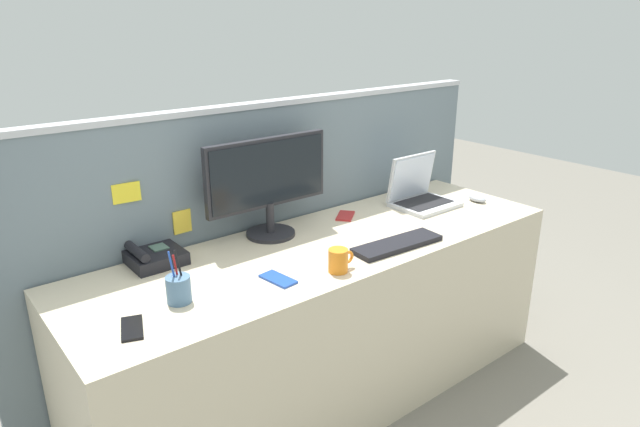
% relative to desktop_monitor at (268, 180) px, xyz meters
% --- Properties ---
extents(ground_plane, '(10.00, 10.00, 0.00)m').
position_rel_desktop_monitor_xyz_m(ground_plane, '(0.13, -0.24, -1.01)').
color(ground_plane, slate).
extents(desk, '(2.21, 0.68, 0.76)m').
position_rel_desktop_monitor_xyz_m(desk, '(0.13, -0.24, -0.63)').
color(desk, beige).
rests_on(desk, ground_plane).
extents(cubicle_divider, '(2.51, 0.08, 1.31)m').
position_rel_desktop_monitor_xyz_m(cubicle_divider, '(0.13, 0.15, -0.35)').
color(cubicle_divider, slate).
rests_on(cubicle_divider, ground_plane).
extents(desktop_monitor, '(0.59, 0.21, 0.43)m').
position_rel_desktop_monitor_xyz_m(desktop_monitor, '(0.00, 0.00, 0.00)').
color(desktop_monitor, '#232328').
rests_on(desktop_monitor, desk).
extents(laptop, '(0.30, 0.25, 0.25)m').
position_rel_desktop_monitor_xyz_m(laptop, '(0.82, -0.13, -0.19)').
color(laptop, silver).
rests_on(laptop, desk).
extents(desk_phone, '(0.20, 0.19, 0.09)m').
position_rel_desktop_monitor_xyz_m(desk_phone, '(-0.52, 0.03, -0.22)').
color(desk_phone, black).
rests_on(desk_phone, desk).
extents(keyboard_main, '(0.42, 0.15, 0.02)m').
position_rel_desktop_monitor_xyz_m(keyboard_main, '(0.34, -0.45, -0.24)').
color(keyboard_main, black).
rests_on(keyboard_main, desk).
extents(computer_mouse_right_hand, '(0.07, 0.10, 0.03)m').
position_rel_desktop_monitor_xyz_m(computer_mouse_right_hand, '(1.09, -0.29, -0.23)').
color(computer_mouse_right_hand, '#9EA0A8').
rests_on(computer_mouse_right_hand, desk).
extents(pen_cup, '(0.08, 0.08, 0.19)m').
position_rel_desktop_monitor_xyz_m(pen_cup, '(-0.58, -0.32, -0.20)').
color(pen_cup, '#4C7093').
rests_on(pen_cup, desk).
extents(cell_phone_blue_case, '(0.09, 0.15, 0.01)m').
position_rel_desktop_monitor_xyz_m(cell_phone_blue_case, '(-0.23, -0.39, -0.25)').
color(cell_phone_blue_case, blue).
rests_on(cell_phone_blue_case, desk).
extents(cell_phone_black_slab, '(0.11, 0.16, 0.01)m').
position_rel_desktop_monitor_xyz_m(cell_phone_black_slab, '(-0.77, -0.39, -0.25)').
color(cell_phone_black_slab, black).
rests_on(cell_phone_black_slab, desk).
extents(cell_phone_red_case, '(0.15, 0.14, 0.01)m').
position_rel_desktop_monitor_xyz_m(cell_phone_red_case, '(0.41, -0.04, -0.25)').
color(cell_phone_red_case, '#B22323').
rests_on(cell_phone_red_case, desk).
extents(coffee_mug, '(0.11, 0.07, 0.09)m').
position_rel_desktop_monitor_xyz_m(coffee_mug, '(-0.01, -0.47, -0.20)').
color(coffee_mug, orange).
rests_on(coffee_mug, desk).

